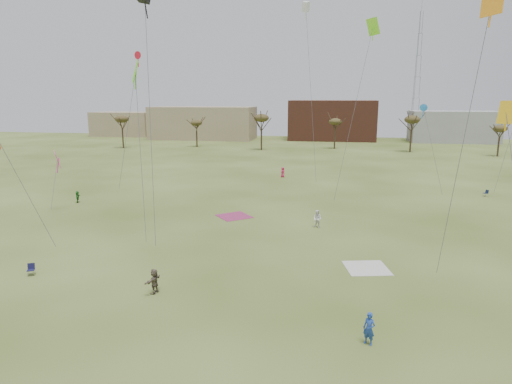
% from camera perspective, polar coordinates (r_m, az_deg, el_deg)
% --- Properties ---
extents(ground, '(260.00, 260.00, 0.00)m').
position_cam_1_polar(ground, '(27.06, -4.60, -16.81)').
color(ground, '#3A4916').
rests_on(ground, ground).
extents(flyer_near_right, '(0.79, 0.71, 1.81)m').
position_cam_1_polar(flyer_near_right, '(25.77, 14.13, -16.44)').
color(flyer_near_right, '#204096').
rests_on(flyer_near_right, ground).
extents(spectator_fore_c, '(0.87, 1.67, 1.72)m').
position_cam_1_polar(spectator_fore_c, '(31.62, -12.75, -10.94)').
color(spectator_fore_c, brown).
rests_on(spectator_fore_c, ground).
extents(spectator_mid_e, '(1.11, 1.05, 1.82)m').
position_cam_1_polar(spectator_mid_e, '(46.04, 7.78, -3.39)').
color(spectator_mid_e, white).
rests_on(spectator_mid_e, ground).
extents(flyer_far_a, '(0.87, 1.41, 1.45)m').
position_cam_1_polar(flyer_far_a, '(60.79, -21.66, -0.56)').
color(flyer_far_a, '#236923').
rests_on(flyer_far_a, ground).
extents(flyer_far_b, '(0.90, 0.97, 1.67)m').
position_cam_1_polar(flyer_far_b, '(74.48, 3.40, 2.52)').
color(flyer_far_b, '#C82252').
rests_on(flyer_far_b, ground).
extents(blanket_cream, '(3.83, 3.83, 0.03)m').
position_cam_1_polar(blanket_cream, '(36.39, 13.84, -9.34)').
color(blanket_cream, silver).
rests_on(blanket_cream, ground).
extents(blanket_plum, '(4.66, 4.66, 0.03)m').
position_cam_1_polar(blanket_plum, '(50.14, -2.79, -3.10)').
color(blanket_plum, '#922D59').
rests_on(blanket_plum, ground).
extents(camp_chair_left, '(0.68, 0.71, 0.87)m').
position_cam_1_polar(camp_chair_left, '(37.86, -26.59, -9.04)').
color(camp_chair_left, '#16153B').
rests_on(camp_chair_left, ground).
extents(camp_chair_right, '(0.72, 0.71, 0.87)m').
position_cam_1_polar(camp_chair_right, '(67.44, 27.06, -0.27)').
color(camp_chair_right, '#141D37').
rests_on(camp_chair_right, ground).
extents(kites_aloft, '(56.40, 65.36, 25.45)m').
position_cam_1_polar(kites_aloft, '(46.71, -1.94, 19.40)').
color(kites_aloft, red).
rests_on(kites_aloft, ground).
extents(tree_line, '(117.44, 49.32, 8.91)m').
position_cam_1_polar(tree_line, '(102.61, 4.99, 8.59)').
color(tree_line, '#3A2B1E').
rests_on(tree_line, ground).
extents(building_tan, '(32.00, 14.00, 10.00)m').
position_cam_1_polar(building_tan, '(144.15, -6.70, 8.68)').
color(building_tan, '#937F60').
rests_on(building_tan, ground).
extents(building_brick, '(26.00, 16.00, 12.00)m').
position_cam_1_polar(building_brick, '(143.10, 9.62, 8.97)').
color(building_brick, brown).
rests_on(building_brick, ground).
extents(building_grey, '(24.00, 12.00, 9.00)m').
position_cam_1_polar(building_grey, '(145.18, 23.66, 7.59)').
color(building_grey, gray).
rests_on(building_grey, ground).
extents(building_tan_west, '(20.00, 12.00, 8.00)m').
position_cam_1_polar(building_tan_west, '(161.69, -16.32, 8.28)').
color(building_tan_west, '#937F60').
rests_on(building_tan_west, ground).
extents(radio_tower, '(1.51, 1.72, 41.00)m').
position_cam_1_polar(radio_tower, '(149.96, 19.70, 13.64)').
color(radio_tower, '#9EA3A8').
rests_on(radio_tower, ground).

